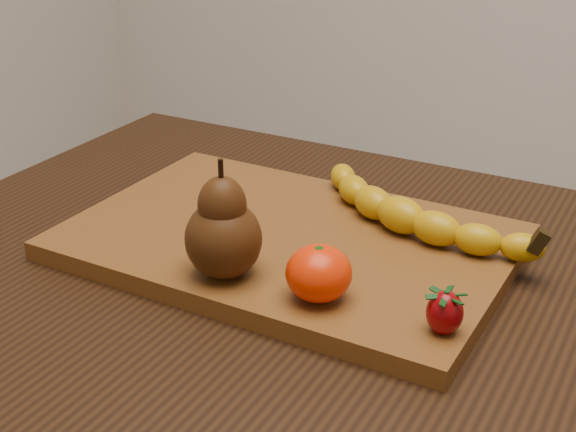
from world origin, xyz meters
The scene contains 6 objects.
table centered at (0.00, 0.00, 0.66)m, with size 1.00×0.70×0.76m.
cutting_board centered at (-0.09, 0.04, 0.77)m, with size 0.45×0.30×0.02m, color brown.
banana centered at (0.02, 0.10, 0.80)m, with size 0.24×0.06×0.04m, color #CD9C09, non-canonical shape.
pear centered at (-0.10, -0.07, 0.84)m, with size 0.07×0.07×0.11m, color #40200A, non-canonical shape.
mandarin centered at (0.00, -0.06, 0.81)m, with size 0.06×0.06×0.05m, color #F82C02.
strawberry centered at (0.12, -0.06, 0.80)m, with size 0.03×0.03×0.04m, color #850308, non-canonical shape.
Camera 1 is at (0.27, -0.62, 1.15)m, focal length 50.00 mm.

